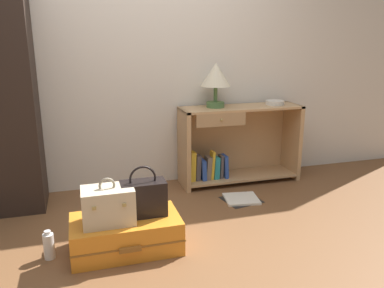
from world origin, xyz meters
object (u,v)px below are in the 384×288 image
Objects in this scene: suitcase_large at (126,234)px; bowl at (275,103)px; train_case at (108,205)px; handbag at (143,198)px; table_lamp at (216,77)px; open_book_on_floor at (241,199)px; bookshelf at (234,145)px; bottle at (49,246)px.

bowl is at bearing 32.10° from suitcase_large.
handbag is at bearing 11.80° from train_case.
table_lamp is at bearing 44.00° from train_case.
open_book_on_floor is at bearing -138.90° from bowl.
suitcase_large is at bearing -139.39° from bookshelf.
open_book_on_floor is (-0.12, -0.48, -0.36)m from bookshelf.
suitcase_large is at bearing -133.93° from table_lamp.
train_case reaches higher than suitcase_large.
open_book_on_floor is at bearing -80.58° from table_lamp.
bowl is (0.41, -0.02, 0.40)m from bookshelf.
table_lamp is 0.57× the size of suitcase_large.
train_case is at bearing -148.77° from bowl.
bowl reaches higher than train_case.
bookshelf is at bearing 43.34° from handbag.
suitcase_large is 3.73× the size of bottle.
handbag reaches higher than bottle.
table_lamp is at bearing 34.01° from bottle.
bookshelf is at bearing 30.51° from bottle.
bowl is (0.61, -0.03, -0.26)m from table_lamp.
suitcase_large is at bearing -172.03° from handbag.
train_case is at bearing -136.00° from table_lamp.
bookshelf is 6.08× the size of bottle.
table_lamp is (-0.20, 0.01, 0.67)m from bookshelf.
table_lamp reaches higher than bottle.
bookshelf is 6.50× the size of bowl.
handbag is (-0.87, -1.02, -0.69)m from table_lamp.
open_book_on_floor is (1.19, 0.58, -0.34)m from train_case.
open_book_on_floor is at bearing 18.21° from bottle.
bowl is 2.06m from train_case.
handbag is at bearing -146.20° from bowl.
open_book_on_floor is at bearing 26.90° from suitcase_large.
bookshelf is at bearing -3.16° from table_lamp.
bookshelf reaches higher than train_case.
bookshelf is 0.70m from table_lamp.
handbag is at bearing -136.66° from bookshelf.
bookshelf is 0.58m from bowl.
bottle is at bearing 176.51° from suitcase_large.
bookshelf is 1.99m from bottle.
bottle reaches higher than open_book_on_floor.
table_lamp reaches higher than suitcase_large.
table_lamp is at bearing 46.07° from suitcase_large.
open_book_on_floor is (1.58, 0.52, -0.08)m from bottle.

